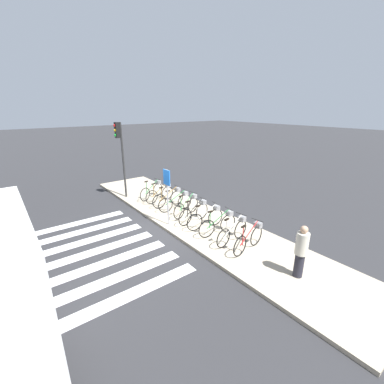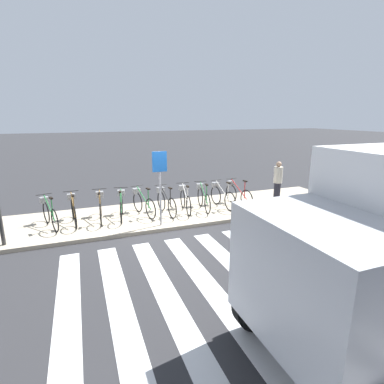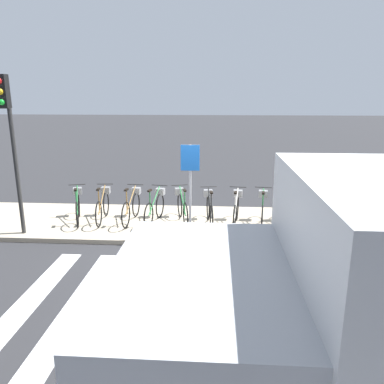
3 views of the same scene
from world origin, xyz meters
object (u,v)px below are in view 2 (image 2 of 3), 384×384
at_px(parked_bicycle_7, 203,197).
at_px(parked_bicycle_1, 73,209).
at_px(parked_bicycle_4, 143,202).
at_px(parked_bicycle_5, 165,201).
at_px(parked_bicycle_9, 237,193).
at_px(parked_bicycle_0, 49,213).
at_px(parked_bicycle_3, 121,205).
at_px(pedestrian, 278,180).
at_px(parked_bicycle_2, 100,207).
at_px(parked_bicycle_6, 185,199).
at_px(parked_bicycle_8, 221,195).
at_px(sign_post, 160,176).

bearing_deg(parked_bicycle_7, parked_bicycle_1, 178.69).
relative_size(parked_bicycle_1, parked_bicycle_4, 1.03).
relative_size(parked_bicycle_5, parked_bicycle_9, 1.00).
bearing_deg(parked_bicycle_1, parked_bicycle_0, -171.92).
distance_m(parked_bicycle_3, pedestrian, 6.11).
distance_m(parked_bicycle_5, parked_bicycle_9, 2.84).
xyz_separation_m(parked_bicycle_2, pedestrian, (6.77, -0.08, 0.37)).
bearing_deg(parked_bicycle_9, parked_bicycle_7, -178.25).
bearing_deg(parked_bicycle_1, pedestrian, -0.68).
relative_size(parked_bicycle_4, parked_bicycle_7, 0.98).
xyz_separation_m(parked_bicycle_6, parked_bicycle_8, (1.43, 0.01, 0.00)).
bearing_deg(parked_bicycle_5, parked_bicycle_0, 179.42).
distance_m(parked_bicycle_3, sign_post, 1.90).
distance_m(parked_bicycle_1, sign_post, 2.99).
bearing_deg(parked_bicycle_7, parked_bicycle_3, 178.94).
relative_size(parked_bicycle_0, parked_bicycle_2, 0.96).
relative_size(parked_bicycle_0, parked_bicycle_5, 0.96).
xyz_separation_m(parked_bicycle_2, parked_bicycle_8, (4.29, -0.10, 0.00)).
height_order(parked_bicycle_1, parked_bicycle_9, same).
bearing_deg(parked_bicycle_7, pedestrian, 0.18).
bearing_deg(pedestrian, parked_bicycle_9, 178.92).
bearing_deg(parked_bicycle_3, parked_bicycle_4, 5.89).
distance_m(parked_bicycle_0, pedestrian, 8.27).
bearing_deg(parked_bicycle_5, parked_bicycle_9, 1.56).
height_order(parked_bicycle_2, parked_bicycle_4, same).
bearing_deg(parked_bicycle_8, parked_bicycle_5, -179.19).
bearing_deg(sign_post, parked_bicycle_6, 42.74).
xyz_separation_m(parked_bicycle_0, parked_bicycle_7, (5.06, -0.00, 0.00)).
relative_size(parked_bicycle_2, sign_post, 0.73).
xyz_separation_m(parked_bicycle_4, sign_post, (0.31, -1.22, 1.11)).
height_order(parked_bicycle_0, sign_post, sign_post).
height_order(parked_bicycle_6, parked_bicycle_9, same).
relative_size(parked_bicycle_0, parked_bicycle_9, 0.96).
height_order(parked_bicycle_6, sign_post, sign_post).
xyz_separation_m(parked_bicycle_0, parked_bicycle_2, (1.50, 0.09, 0.00)).
distance_m(parked_bicycle_6, pedestrian, 3.92).
relative_size(parked_bicycle_1, parked_bicycle_8, 1.00).
bearing_deg(parked_bicycle_3, parked_bicycle_7, -1.06).
bearing_deg(parked_bicycle_6, parked_bicycle_1, 178.30).
bearing_deg(pedestrian, parked_bicycle_8, -179.69).
xyz_separation_m(parked_bicycle_5, parked_bicycle_6, (0.72, 0.02, 0.00)).
distance_m(parked_bicycle_3, parked_bicycle_5, 1.48).
bearing_deg(parked_bicycle_0, pedestrian, 0.05).
bearing_deg(parked_bicycle_5, parked_bicycle_2, 176.62).
bearing_deg(pedestrian, parked_bicycle_1, 179.32).
height_order(parked_bicycle_5, sign_post, sign_post).
distance_m(parked_bicycle_0, parked_bicycle_8, 5.79).
height_order(parked_bicycle_7, parked_bicycle_9, same).
height_order(parked_bicycle_7, parked_bicycle_8, same).
height_order(parked_bicycle_3, parked_bicycle_9, same).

